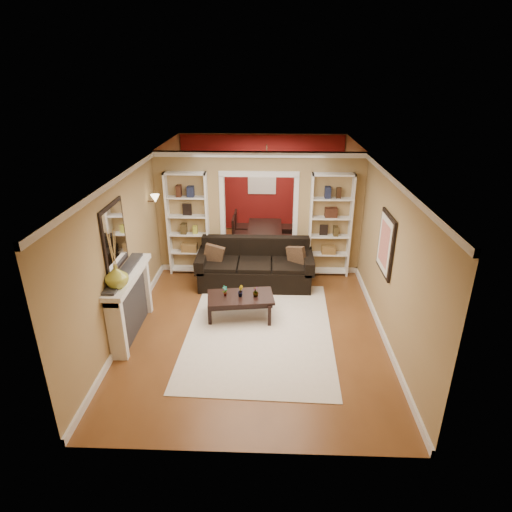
{
  "coord_description": "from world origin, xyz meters",
  "views": [
    {
      "loc": [
        0.27,
        -7.78,
        4.24
      ],
      "look_at": [
        0.01,
        -0.8,
        1.21
      ],
      "focal_mm": 30.0,
      "sensor_mm": 36.0,
      "label": 1
    }
  ],
  "objects_px": {
    "bookshelf_right": "(330,226)",
    "dining_table": "(266,238)",
    "sofa": "(255,264)",
    "coffee_table": "(241,307)",
    "fireplace": "(132,304)",
    "bookshelf_left": "(188,224)"
  },
  "relations": [
    {
      "from": "sofa",
      "to": "bookshelf_right",
      "type": "height_order",
      "value": "bookshelf_right"
    },
    {
      "from": "bookshelf_left",
      "to": "fireplace",
      "type": "distance_m",
      "value": 2.65
    },
    {
      "from": "coffee_table",
      "to": "bookshelf_right",
      "type": "bearing_deg",
      "value": 39.04
    },
    {
      "from": "coffee_table",
      "to": "bookshelf_left",
      "type": "height_order",
      "value": "bookshelf_left"
    },
    {
      "from": "coffee_table",
      "to": "sofa",
      "type": "bearing_deg",
      "value": 73.2
    },
    {
      "from": "bookshelf_left",
      "to": "bookshelf_right",
      "type": "distance_m",
      "value": 3.1
    },
    {
      "from": "sofa",
      "to": "bookshelf_right",
      "type": "relative_size",
      "value": 1.06
    },
    {
      "from": "bookshelf_right",
      "to": "dining_table",
      "type": "distance_m",
      "value": 2.24
    },
    {
      "from": "sofa",
      "to": "coffee_table",
      "type": "relative_size",
      "value": 2.04
    },
    {
      "from": "bookshelf_right",
      "to": "dining_table",
      "type": "bearing_deg",
      "value": 133.19
    },
    {
      "from": "bookshelf_left",
      "to": "fireplace",
      "type": "relative_size",
      "value": 1.35
    },
    {
      "from": "bookshelf_left",
      "to": "fireplace",
      "type": "height_order",
      "value": "bookshelf_left"
    },
    {
      "from": "sofa",
      "to": "fireplace",
      "type": "distance_m",
      "value": 2.82
    },
    {
      "from": "bookshelf_left",
      "to": "fireplace",
      "type": "xyz_separation_m",
      "value": [
        -0.54,
        -2.53,
        -0.57
      ]
    },
    {
      "from": "fireplace",
      "to": "coffee_table",
      "type": "bearing_deg",
      "value": 17.72
    },
    {
      "from": "sofa",
      "to": "coffee_table",
      "type": "height_order",
      "value": "sofa"
    },
    {
      "from": "coffee_table",
      "to": "fireplace",
      "type": "height_order",
      "value": "fireplace"
    },
    {
      "from": "bookshelf_left",
      "to": "bookshelf_right",
      "type": "height_order",
      "value": "same"
    },
    {
      "from": "coffee_table",
      "to": "dining_table",
      "type": "bearing_deg",
      "value": 75.3
    },
    {
      "from": "bookshelf_right",
      "to": "sofa",
      "type": "bearing_deg",
      "value": -160.15
    },
    {
      "from": "sofa",
      "to": "bookshelf_left",
      "type": "relative_size",
      "value": 1.06
    },
    {
      "from": "fireplace",
      "to": "bookshelf_left",
      "type": "bearing_deg",
      "value": 77.95
    }
  ]
}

